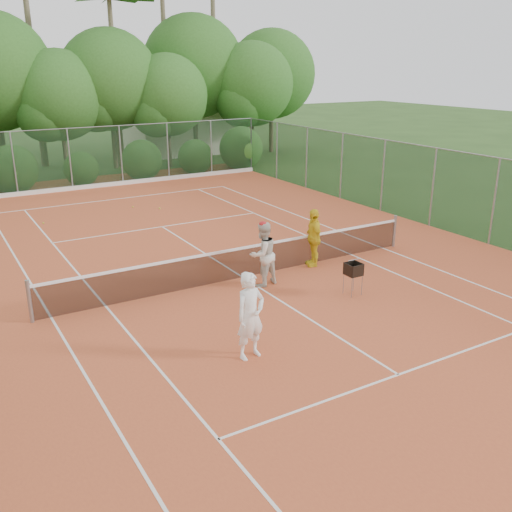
{
  "coord_description": "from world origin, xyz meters",
  "views": [
    {
      "loc": [
        -7.69,
        -13.68,
        6.05
      ],
      "look_at": [
        -0.28,
        -1.2,
        1.1
      ],
      "focal_mm": 40.0,
      "sensor_mm": 36.0,
      "label": 1
    }
  ],
  "objects_px": {
    "player_white": "(250,316)",
    "player_yellow": "(313,237)",
    "player_center_grp": "(263,254)",
    "ball_hopper": "(353,270)"
  },
  "relations": [
    {
      "from": "player_center_grp",
      "to": "player_yellow",
      "type": "xyz_separation_m",
      "value": [
        2.21,
        0.62,
        -0.02
      ]
    },
    {
      "from": "player_white",
      "to": "player_center_grp",
      "type": "distance_m",
      "value": 4.2
    },
    {
      "from": "player_white",
      "to": "player_yellow",
      "type": "distance_m",
      "value": 6.15
    },
    {
      "from": "player_white",
      "to": "ball_hopper",
      "type": "bearing_deg",
      "value": 12.03
    },
    {
      "from": "player_white",
      "to": "player_center_grp",
      "type": "bearing_deg",
      "value": 46.18
    },
    {
      "from": "ball_hopper",
      "to": "player_white",
      "type": "bearing_deg",
      "value": -151.49
    },
    {
      "from": "player_white",
      "to": "player_yellow",
      "type": "height_order",
      "value": "player_white"
    },
    {
      "from": "player_center_grp",
      "to": "player_yellow",
      "type": "height_order",
      "value": "player_center_grp"
    },
    {
      "from": "player_white",
      "to": "player_yellow",
      "type": "relative_size",
      "value": 1.07
    },
    {
      "from": "player_yellow",
      "to": "player_white",
      "type": "bearing_deg",
      "value": -30.94
    }
  ]
}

